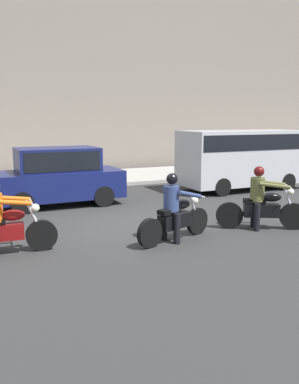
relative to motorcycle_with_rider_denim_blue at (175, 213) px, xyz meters
name	(u,v)px	position (x,y,z in m)	size (l,w,h in m)	color
ground_plane	(133,224)	(-0.29, 1.70, -0.62)	(80.00, 80.00, 0.00)	#2C2C2C
sidewalk_slab	(61,180)	(-0.29, 9.70, -0.55)	(40.00, 4.40, 0.14)	#99968E
building_facade	(40,38)	(-0.29, 13.10, 5.85)	(40.00, 1.40, 12.95)	slate
motorcycle_with_rider_denim_blue	(175,213)	(0.00, 0.00, 0.00)	(2.07, 0.90, 1.52)	black
motorcycle_with_rider_orange_stripe	(1,224)	(-3.56, 0.60, 0.00)	(2.17, 0.70, 1.51)	black
motorcycle_with_rider_olive	(261,204)	(2.39, -0.02, 0.01)	(1.98, 1.18, 1.55)	black
parked_hatchback_navy	(58,176)	(-1.47, 4.88, 0.31)	(3.91, 1.76, 1.80)	#11194C
parked_van_silver	(242,155)	(5.54, 4.89, 0.68)	(4.81, 1.96, 2.24)	#B2B5BA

